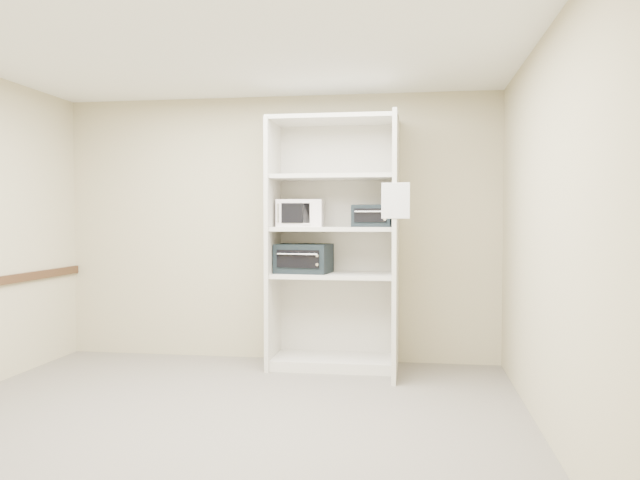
# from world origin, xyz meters

# --- Properties ---
(floor) EXTENTS (4.50, 4.00, 0.01)m
(floor) POSITION_xyz_m (0.00, 0.00, 0.00)
(floor) COLOR #676259
(floor) RESTS_ON ground
(ceiling) EXTENTS (4.50, 4.00, 0.01)m
(ceiling) POSITION_xyz_m (0.00, 0.00, 2.70)
(ceiling) COLOR white
(wall_back) EXTENTS (4.50, 0.02, 2.70)m
(wall_back) POSITION_xyz_m (0.00, 2.00, 1.35)
(wall_back) COLOR tan
(wall_back) RESTS_ON ground
(wall_front) EXTENTS (4.50, 0.02, 2.70)m
(wall_front) POSITION_xyz_m (0.00, -2.00, 1.35)
(wall_front) COLOR tan
(wall_front) RESTS_ON ground
(wall_right) EXTENTS (0.02, 4.00, 2.70)m
(wall_right) POSITION_xyz_m (2.25, 0.00, 1.35)
(wall_right) COLOR tan
(wall_right) RESTS_ON ground
(shelving_unit) EXTENTS (1.24, 0.92, 2.42)m
(shelving_unit) POSITION_xyz_m (0.67, 1.70, 1.13)
(shelving_unit) COLOR beige
(shelving_unit) RESTS_ON floor
(microwave) EXTENTS (0.46, 0.36, 0.27)m
(microwave) POSITION_xyz_m (0.28, 1.75, 1.50)
(microwave) COLOR white
(microwave) RESTS_ON shelving_unit
(toaster_oven_upper) EXTENTS (0.39, 0.31, 0.21)m
(toaster_oven_upper) POSITION_xyz_m (0.99, 1.69, 1.48)
(toaster_oven_upper) COLOR black
(toaster_oven_upper) RESTS_ON shelving_unit
(toaster_oven_lower) EXTENTS (0.55, 0.44, 0.28)m
(toaster_oven_lower) POSITION_xyz_m (0.33, 1.69, 1.06)
(toaster_oven_lower) COLOR black
(toaster_oven_lower) RESTS_ON shelving_unit
(paper_sign) EXTENTS (0.24, 0.02, 0.30)m
(paper_sign) POSITION_xyz_m (1.23, 1.07, 1.60)
(paper_sign) COLOR white
(paper_sign) RESTS_ON shelving_unit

